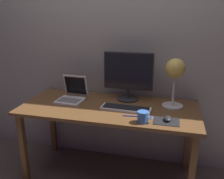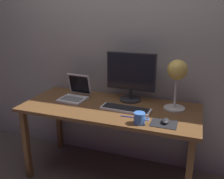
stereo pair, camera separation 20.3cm
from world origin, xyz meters
name	(u,v)px [view 2 (the right image)]	position (x,y,z in m)	size (l,w,h in m)	color
ground_plane	(110,175)	(0.00, 0.00, 0.00)	(4.80, 4.80, 0.00)	brown
back_wall	(124,39)	(0.00, 0.40, 1.30)	(4.80, 0.06, 2.60)	#9E998E
desk	(110,114)	(0.00, 0.00, 0.66)	(1.60, 0.70, 0.74)	brown
monitor	(131,75)	(0.13, 0.22, 0.99)	(0.47, 0.21, 0.46)	#28282B
keyboard_main	(126,109)	(0.16, -0.04, 0.75)	(0.45, 0.16, 0.03)	silver
laptop	(76,92)	(-0.39, 0.09, 0.80)	(0.26, 0.29, 0.23)	silver
desk_lamp	(177,74)	(0.56, 0.13, 1.06)	(0.19, 0.19, 0.44)	beige
mousepad	(164,124)	(0.52, -0.20, 0.74)	(0.20, 0.16, 0.00)	black
mouse	(165,121)	(0.53, -0.18, 0.76)	(0.06, 0.10, 0.03)	#28282B
coffee_mug	(140,118)	(0.34, -0.26, 0.79)	(0.12, 0.09, 0.09)	#3F72CC
pen	(129,117)	(0.23, -0.17, 0.74)	(0.01, 0.01, 0.14)	#2633A5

